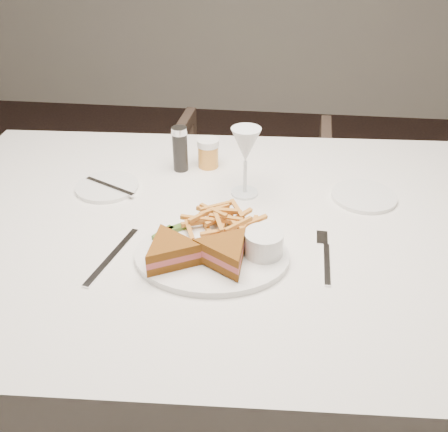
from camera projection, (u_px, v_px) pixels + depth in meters
name	position (u px, v px, depth m)	size (l,w,h in m)	color
ground	(129.00, 373.00, 1.72)	(5.00, 5.00, 0.00)	black
table	(226.00, 338.00, 1.35)	(1.47, 0.98, 0.75)	silver
chair_far	(247.00, 195.00, 2.08)	(0.64, 0.60, 0.66)	#48372C
table_setting	(219.00, 218.00, 1.09)	(0.81, 0.60, 0.18)	white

